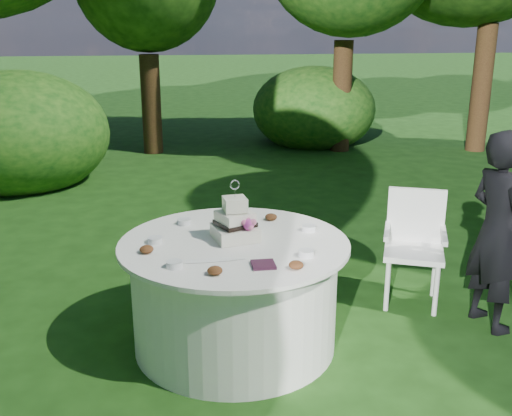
# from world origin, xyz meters

# --- Properties ---
(ground) EXTENTS (80.00, 80.00, 0.00)m
(ground) POSITION_xyz_m (0.00, 0.00, 0.00)
(ground) COLOR #16360E
(ground) RESTS_ON ground
(napkins) EXTENTS (0.14, 0.14, 0.02)m
(napkins) POSITION_xyz_m (0.13, -0.45, 0.78)
(napkins) COLOR #411C32
(napkins) RESTS_ON table
(feather_plume) EXTENTS (0.48, 0.07, 0.01)m
(feather_plume) POSITION_xyz_m (-0.20, -0.32, 0.78)
(feather_plume) COLOR white
(feather_plume) RESTS_ON table
(guest) EXTENTS (0.45, 0.60, 1.48)m
(guest) POSITION_xyz_m (1.92, 0.00, 0.74)
(guest) COLOR black
(guest) RESTS_ON ground
(table) EXTENTS (1.56, 1.56, 0.77)m
(table) POSITION_xyz_m (0.00, 0.00, 0.39)
(table) COLOR white
(table) RESTS_ON ground
(cake) EXTENTS (0.33, 0.33, 0.42)m
(cake) POSITION_xyz_m (0.02, 0.04, 0.88)
(cake) COLOR white
(cake) RESTS_ON table
(chair) EXTENTS (0.59, 0.59, 0.91)m
(chair) POSITION_xyz_m (1.51, 0.51, 0.52)
(chair) COLOR white
(chair) RESTS_ON ground
(votives) EXTENTS (1.17, 0.91, 0.04)m
(votives) POSITION_xyz_m (-0.06, -0.02, 0.79)
(votives) COLOR white
(votives) RESTS_ON table
(petal_cups) EXTENTS (0.99, 1.04, 0.05)m
(petal_cups) POSITION_xyz_m (-0.03, -0.19, 0.79)
(petal_cups) COLOR #562D16
(petal_cups) RESTS_ON table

